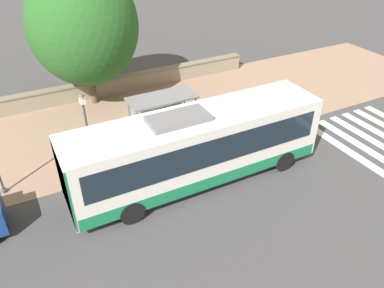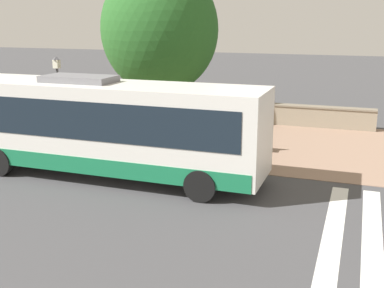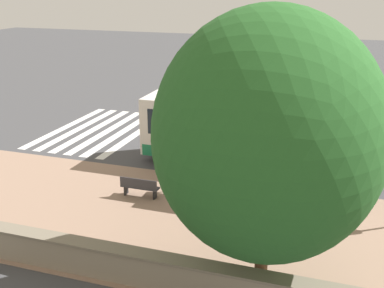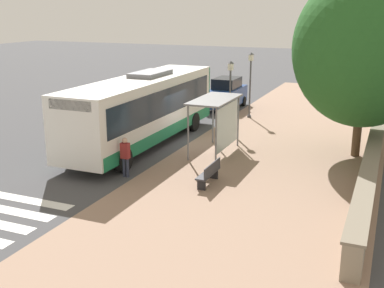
{
  "view_description": "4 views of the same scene",
  "coord_description": "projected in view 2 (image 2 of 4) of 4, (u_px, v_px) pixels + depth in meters",
  "views": [
    {
      "loc": [
        13.72,
        -5.4,
        10.6
      ],
      "look_at": [
        0.45,
        1.5,
        0.87
      ],
      "focal_mm": 35.0,
      "sensor_mm": 36.0,
      "label": 1
    },
    {
      "loc": [
        16.08,
        9.23,
        5.36
      ],
      "look_at": [
        0.11,
        3.52,
        0.92
      ],
      "focal_mm": 45.0,
      "sensor_mm": 36.0,
      "label": 2
    },
    {
      "loc": [
        -19.76,
        -3.02,
        8.65
      ],
      "look_at": [
        0.58,
        3.83,
        1.34
      ],
      "focal_mm": 45.0,
      "sensor_mm": 36.0,
      "label": 3
    },
    {
      "loc": [
        -9.03,
        20.95,
        6.44
      ],
      "look_at": [
        -1.33,
        2.71,
        0.84
      ],
      "focal_mm": 45.0,
      "sensor_mm": 36.0,
      "label": 4
    }
  ],
  "objects": [
    {
      "name": "bench",
      "position": [
        249.0,
        139.0,
        20.0
      ],
      "size": [
        0.4,
        1.66,
        0.88
      ],
      "color": "#333338",
      "rests_on": "ground"
    },
    {
      "name": "pedestrian",
      "position": [
        240.0,
        150.0,
        16.68
      ],
      "size": [
        0.34,
        0.22,
        1.61
      ],
      "color": "#2D3347",
      "rests_on": "ground"
    },
    {
      "name": "street_lamp_far",
      "position": [
        59.0,
        93.0,
        20.42
      ],
      "size": [
        0.28,
        0.28,
        3.83
      ],
      "color": "#4C4C51",
      "rests_on": "ground"
    },
    {
      "name": "shade_tree",
      "position": [
        160.0,
        30.0,
        25.21
      ],
      "size": [
        6.16,
        6.16,
        8.18
      ],
      "color": "brown",
      "rests_on": "ground"
    },
    {
      "name": "sidewalk_plaza",
      "position": [
        155.0,
        133.0,
        23.11
      ],
      "size": [
        9.0,
        44.0,
        0.02
      ],
      "color": "#937560",
      "rests_on": "ground"
    },
    {
      "name": "bus",
      "position": [
        102.0,
        125.0,
        16.46
      ],
      "size": [
        2.69,
        11.25,
        3.48
      ],
      "color": "silver",
      "rests_on": "ground"
    },
    {
      "name": "ground_plane",
      "position": [
        109.0,
        158.0,
        19.01
      ],
      "size": [
        120.0,
        120.0,
        0.0
      ],
      "primitive_type": "plane",
      "color": "#424244",
      "rests_on": "ground"
    },
    {
      "name": "bus_shelter",
      "position": [
        149.0,
        100.0,
        19.86
      ],
      "size": [
        1.58,
        3.38,
        2.54
      ],
      "color": "slate",
      "rests_on": "ground"
    },
    {
      "name": "stone_wall",
      "position": [
        185.0,
        108.0,
        26.66
      ],
      "size": [
        0.6,
        20.0,
        1.08
      ],
      "color": "gray",
      "rests_on": "ground"
    }
  ]
}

